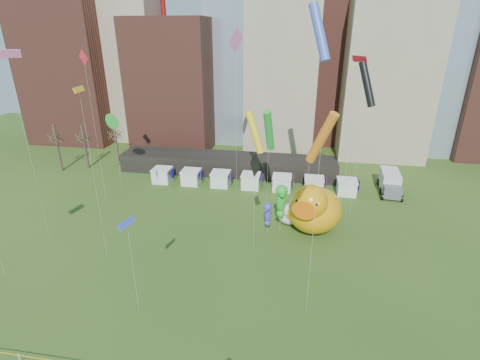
% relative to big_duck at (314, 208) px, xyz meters
% --- Properties ---
extents(skyline, '(101.00, 23.00, 68.00)m').
position_rel_big_duck_xyz_m(skyline, '(-8.37, 37.26, 18.21)').
color(skyline, brown).
rests_on(skyline, ground).
extents(pavilion, '(38.00, 6.00, 3.20)m').
position_rel_big_duck_xyz_m(pavilion, '(-14.62, 18.20, -1.63)').
color(pavilion, black).
rests_on(pavilion, ground).
extents(vendor_tents, '(33.24, 2.80, 2.40)m').
position_rel_big_duck_xyz_m(vendor_tents, '(-9.60, 12.20, -2.13)').
color(vendor_tents, white).
rests_on(vendor_tents, ground).
extents(bare_trees, '(8.44, 6.44, 8.50)m').
position_rel_big_duck_xyz_m(bare_trees, '(-40.79, 16.74, 0.78)').
color(bare_trees, '#382B21').
rests_on(bare_trees, ground).
extents(big_duck, '(8.84, 10.03, 7.04)m').
position_rel_big_duck_xyz_m(big_duck, '(0.00, 0.00, 0.00)').
color(big_duck, orange).
rests_on(big_duck, ground).
extents(small_duck, '(3.60, 4.41, 3.19)m').
position_rel_big_duck_xyz_m(small_duck, '(-3.04, 1.43, -1.76)').
color(small_duck, white).
rests_on(small_duck, ground).
extents(seahorse_green, '(1.69, 2.02, 6.38)m').
position_rel_big_duck_xyz_m(seahorse_green, '(-4.11, -0.63, 1.30)').
color(seahorse_green, silver).
rests_on(seahorse_green, ground).
extents(seahorse_purple, '(1.24, 1.47, 4.23)m').
position_rel_big_duck_xyz_m(seahorse_purple, '(-5.65, -1.42, -0.33)').
color(seahorse_purple, silver).
rests_on(seahorse_purple, ground).
extents(box_truck, '(3.40, 7.48, 3.10)m').
position_rel_big_duck_xyz_m(box_truck, '(12.20, 14.39, -1.64)').
color(box_truck, silver).
rests_on(box_truck, ground).
extents(kite_0, '(1.68, 2.31, 20.82)m').
position_rel_big_duck_xyz_m(kite_0, '(4.30, 7.33, 16.98)').
color(kite_0, silver).
rests_on(kite_0, ground).
extents(kite_1, '(1.44, 2.90, 24.09)m').
position_rel_big_duck_xyz_m(kite_1, '(-11.42, 9.09, 18.84)').
color(kite_1, silver).
rests_on(kite_1, ground).
extents(kite_2, '(1.44, 2.72, 12.01)m').
position_rel_big_duck_xyz_m(kite_2, '(-6.88, -5.18, 7.15)').
color(kite_2, silver).
rests_on(kite_2, ground).
extents(kite_3, '(1.51, 3.39, 15.12)m').
position_rel_big_duck_xyz_m(kite_3, '(-6.11, 2.09, 9.10)').
color(kite_3, silver).
rests_on(kite_3, ground).
extents(kite_4, '(0.38, 1.68, 18.87)m').
position_rel_big_duck_xyz_m(kite_4, '(-23.15, -9.43, 14.96)').
color(kite_4, silver).
rests_on(kite_4, ground).
extents(kite_5, '(0.75, 1.84, 9.54)m').
position_rel_big_duck_xyz_m(kite_5, '(-15.89, -17.12, 5.93)').
color(kite_5, silver).
rests_on(kite_5, ground).
extents(kite_6, '(2.39, 2.12, 18.55)m').
position_rel_big_duck_xyz_m(kite_6, '(-0.82, -14.68, 13.19)').
color(kite_6, silver).
rests_on(kite_6, ground).
extents(kite_8, '(1.82, 1.00, 21.43)m').
position_rel_big_duck_xyz_m(kite_8, '(-30.74, 4.38, 16.38)').
color(kite_8, silver).
rests_on(kite_8, ground).
extents(kite_9, '(2.45, 1.95, 21.92)m').
position_rel_big_duck_xyz_m(kite_9, '(-32.57, -6.49, 18.06)').
color(kite_9, silver).
rests_on(kite_9, ground).
extents(kite_10, '(2.64, 2.99, 20.35)m').
position_rel_big_duck_xyz_m(kite_10, '(5.21, 5.12, 14.47)').
color(kite_10, silver).
rests_on(kite_10, ground).
extents(kite_11, '(2.22, 1.41, 12.24)m').
position_rel_big_duck_xyz_m(kite_11, '(-30.09, 8.35, 7.81)').
color(kite_11, silver).
rests_on(kite_11, ground).
extents(kite_12, '(3.41, 2.91, 13.24)m').
position_rel_big_duck_xyz_m(kite_12, '(-8.65, 8.48, 7.03)').
color(kite_12, silver).
rests_on(kite_12, ground).
extents(kite_13, '(3.19, 3.50, 26.64)m').
position_rel_big_duck_xyz_m(kite_13, '(-0.96, 2.63, 20.27)').
color(kite_13, silver).
rests_on(kite_13, ground).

